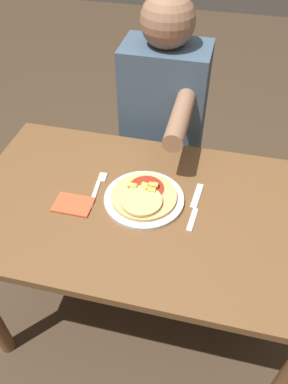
# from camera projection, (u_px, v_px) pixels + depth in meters

# --- Properties ---
(ground_plane) EXTENTS (8.00, 8.00, 0.00)m
(ground_plane) POSITION_uv_depth(u_px,v_px,m) (145.00, 312.00, 1.75)
(ground_plane) COLOR #423323
(dining_table) EXTENTS (1.21, 0.71, 0.72)m
(dining_table) POSITION_uv_depth(u_px,v_px,m) (145.00, 229.00, 1.32)
(dining_table) COLOR brown
(dining_table) RESTS_ON ground_plane
(plate) EXTENTS (0.27, 0.27, 0.01)m
(plate) POSITION_uv_depth(u_px,v_px,m) (144.00, 199.00, 1.26)
(plate) COLOR beige
(plate) RESTS_ON dining_table
(pizza) EXTENTS (0.22, 0.22, 0.04)m
(pizza) POSITION_uv_depth(u_px,v_px,m) (144.00, 196.00, 1.24)
(pizza) COLOR tan
(pizza) RESTS_ON plate
(fork) EXTENTS (0.03, 0.18, 0.00)m
(fork) POSITION_uv_depth(u_px,v_px,m) (98.00, 187.00, 1.30)
(fork) COLOR silver
(fork) RESTS_ON dining_table
(knife) EXTENTS (0.03, 0.22, 0.00)m
(knife) POSITION_uv_depth(u_px,v_px,m) (195.00, 207.00, 1.24)
(knife) COLOR silver
(knife) RESTS_ON dining_table
(napkin) EXTENTS (0.13, 0.09, 0.01)m
(napkin) POSITION_uv_depth(u_px,v_px,m) (73.00, 205.00, 1.24)
(napkin) COLOR #C6512D
(napkin) RESTS_ON dining_table
(person_diner) EXTENTS (0.34, 0.52, 1.23)m
(person_diner) POSITION_uv_depth(u_px,v_px,m) (164.00, 118.00, 1.62)
(person_diner) COLOR #2D2D38
(person_diner) RESTS_ON ground_plane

